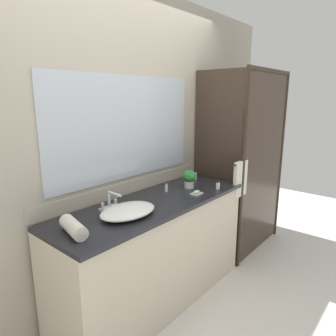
{
  "coord_description": "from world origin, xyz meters",
  "views": [
    {
      "loc": [
        -1.68,
        -1.56,
        1.71
      ],
      "look_at": [
        0.15,
        0.0,
        1.15
      ],
      "focal_mm": 32.32,
      "sensor_mm": 36.0,
      "label": 1
    }
  ],
  "objects_px": {
    "amenity_bottle_shampoo": "(218,185)",
    "sink_basin": "(128,211)",
    "amenity_bottle_body_wash": "(166,188)",
    "soap_dish": "(197,193)",
    "amenity_bottle_lotion": "(196,175)",
    "rolled_towel_near_edge": "(73,227)",
    "potted_plant": "(189,178)",
    "faucet": "(110,203)"
  },
  "relations": [
    {
      "from": "soap_dish",
      "to": "amenity_bottle_lotion",
      "type": "distance_m",
      "value": 0.49
    },
    {
      "from": "potted_plant",
      "to": "rolled_towel_near_edge",
      "type": "height_order",
      "value": "potted_plant"
    },
    {
      "from": "potted_plant",
      "to": "soap_dish",
      "type": "relative_size",
      "value": 1.66
    },
    {
      "from": "amenity_bottle_lotion",
      "to": "amenity_bottle_shampoo",
      "type": "xyz_separation_m",
      "value": [
        -0.15,
        -0.35,
        -0.0
      ]
    },
    {
      "from": "amenity_bottle_lotion",
      "to": "rolled_towel_near_edge",
      "type": "bearing_deg",
      "value": -173.58
    },
    {
      "from": "rolled_towel_near_edge",
      "to": "amenity_bottle_shampoo",
      "type": "bearing_deg",
      "value": -7.51
    },
    {
      "from": "potted_plant",
      "to": "rolled_towel_near_edge",
      "type": "bearing_deg",
      "value": -177.93
    },
    {
      "from": "amenity_bottle_body_wash",
      "to": "faucet",
      "type": "bearing_deg",
      "value": 175.39
    },
    {
      "from": "sink_basin",
      "to": "faucet",
      "type": "xyz_separation_m",
      "value": [
        0.0,
        0.19,
        0.02
      ]
    },
    {
      "from": "faucet",
      "to": "sink_basin",
      "type": "bearing_deg",
      "value": -90.0
    },
    {
      "from": "soap_dish",
      "to": "amenity_bottle_lotion",
      "type": "xyz_separation_m",
      "value": [
        0.4,
        0.29,
        0.03
      ]
    },
    {
      "from": "amenity_bottle_body_wash",
      "to": "amenity_bottle_lotion",
      "type": "distance_m",
      "value": 0.51
    },
    {
      "from": "faucet",
      "to": "soap_dish",
      "type": "height_order",
      "value": "faucet"
    },
    {
      "from": "soap_dish",
      "to": "rolled_towel_near_edge",
      "type": "distance_m",
      "value": 1.13
    },
    {
      "from": "sink_basin",
      "to": "potted_plant",
      "type": "relative_size",
      "value": 2.63
    },
    {
      "from": "soap_dish",
      "to": "amenity_bottle_body_wash",
      "type": "bearing_deg",
      "value": 114.97
    },
    {
      "from": "faucet",
      "to": "amenity_bottle_lotion",
      "type": "height_order",
      "value": "faucet"
    },
    {
      "from": "potted_plant",
      "to": "soap_dish",
      "type": "height_order",
      "value": "potted_plant"
    },
    {
      "from": "sink_basin",
      "to": "amenity_bottle_lotion",
      "type": "bearing_deg",
      "value": 10.02
    },
    {
      "from": "faucet",
      "to": "soap_dish",
      "type": "distance_m",
      "value": 0.76
    },
    {
      "from": "sink_basin",
      "to": "potted_plant",
      "type": "height_order",
      "value": "potted_plant"
    },
    {
      "from": "amenity_bottle_lotion",
      "to": "potted_plant",
      "type": "bearing_deg",
      "value": -155.76
    },
    {
      "from": "soap_dish",
      "to": "amenity_bottle_lotion",
      "type": "height_order",
      "value": "amenity_bottle_lotion"
    },
    {
      "from": "potted_plant",
      "to": "amenity_bottle_shampoo",
      "type": "distance_m",
      "value": 0.27
    },
    {
      "from": "amenity_bottle_lotion",
      "to": "rolled_towel_near_edge",
      "type": "relative_size",
      "value": 0.33
    },
    {
      "from": "amenity_bottle_body_wash",
      "to": "soap_dish",
      "type": "bearing_deg",
      "value": -65.03
    },
    {
      "from": "sink_basin",
      "to": "amenity_bottle_lotion",
      "type": "relative_size",
      "value": 5.07
    },
    {
      "from": "sink_basin",
      "to": "amenity_bottle_body_wash",
      "type": "relative_size",
      "value": 6.02
    },
    {
      "from": "amenity_bottle_body_wash",
      "to": "amenity_bottle_shampoo",
      "type": "distance_m",
      "value": 0.47
    },
    {
      "from": "faucet",
      "to": "soap_dish",
      "type": "relative_size",
      "value": 1.7
    },
    {
      "from": "potted_plant",
      "to": "amenity_bottle_lotion",
      "type": "height_order",
      "value": "potted_plant"
    },
    {
      "from": "faucet",
      "to": "amenity_bottle_lotion",
      "type": "distance_m",
      "value": 1.1
    },
    {
      "from": "amenity_bottle_shampoo",
      "to": "amenity_bottle_lotion",
      "type": "bearing_deg",
      "value": 67.3
    },
    {
      "from": "sink_basin",
      "to": "amenity_bottle_body_wash",
      "type": "height_order",
      "value": "amenity_bottle_body_wash"
    },
    {
      "from": "potted_plant",
      "to": "amenity_bottle_shampoo",
      "type": "height_order",
      "value": "potted_plant"
    },
    {
      "from": "potted_plant",
      "to": "amenity_bottle_shampoo",
      "type": "bearing_deg",
      "value": -59.44
    },
    {
      "from": "faucet",
      "to": "amenity_bottle_body_wash",
      "type": "relative_size",
      "value": 2.35
    },
    {
      "from": "faucet",
      "to": "soap_dish",
      "type": "bearing_deg",
      "value": -22.71
    },
    {
      "from": "sink_basin",
      "to": "rolled_towel_near_edge",
      "type": "height_order",
      "value": "rolled_towel_near_edge"
    },
    {
      "from": "potted_plant",
      "to": "soap_dish",
      "type": "bearing_deg",
      "value": -124.59
    },
    {
      "from": "potted_plant",
      "to": "rolled_towel_near_edge",
      "type": "distance_m",
      "value": 1.24
    },
    {
      "from": "amenity_bottle_shampoo",
      "to": "sink_basin",
      "type": "bearing_deg",
      "value": 170.56
    }
  ]
}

